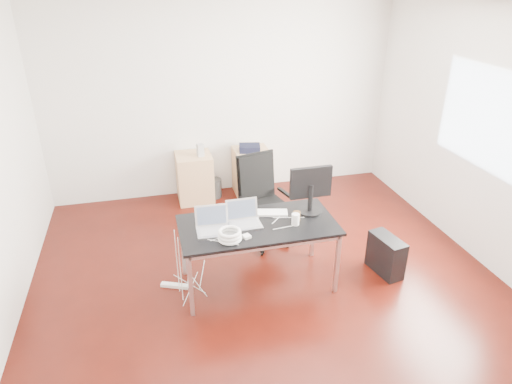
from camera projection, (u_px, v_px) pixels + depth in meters
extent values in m
plane|color=#320A05|center=(268.00, 284.00, 4.93)|extent=(5.00, 5.00, 0.00)
plane|color=silver|center=(273.00, 5.00, 3.70)|extent=(5.00, 5.00, 0.00)
plane|color=silver|center=(222.00, 99.00, 6.50)|extent=(5.00, 0.00, 5.00)
plane|color=silver|center=(415.00, 362.00, 2.14)|extent=(5.00, 0.00, 5.00)
plane|color=silver|center=(495.00, 142.00, 4.87)|extent=(0.00, 5.00, 5.00)
plane|color=white|center=(485.00, 119.00, 4.95)|extent=(0.00, 1.50, 1.50)
cube|color=black|center=(258.00, 225.00, 4.65)|extent=(1.60, 0.80, 0.03)
cube|color=silver|center=(191.00, 286.00, 4.34)|extent=(0.04, 0.04, 0.70)
cube|color=silver|center=(183.00, 247.00, 4.95)|extent=(0.04, 0.04, 0.70)
cube|color=silver|center=(337.00, 264.00, 4.67)|extent=(0.04, 0.04, 0.70)
cube|color=silver|center=(313.00, 230.00, 5.28)|extent=(0.04, 0.04, 0.70)
cylinder|color=black|center=(265.00, 226.00, 5.59)|extent=(0.06, 0.06, 0.47)
cube|color=black|center=(265.00, 207.00, 5.48)|extent=(0.58, 0.56, 0.06)
cube|color=black|center=(257.00, 177.00, 5.52)|extent=(0.47, 0.21, 0.55)
cube|color=tan|center=(195.00, 178.00, 6.61)|extent=(0.50, 0.50, 0.70)
cube|color=tan|center=(252.00, 172.00, 6.80)|extent=(0.50, 0.50, 0.70)
cube|color=black|center=(386.00, 255.00, 5.04)|extent=(0.28, 0.48, 0.44)
cylinder|color=black|center=(214.00, 188.00, 6.78)|extent=(0.29, 0.29, 0.28)
cube|color=white|center=(175.00, 285.00, 4.88)|extent=(0.30, 0.17, 0.04)
cube|color=silver|center=(214.00, 232.00, 4.49)|extent=(0.34, 0.24, 0.01)
cube|color=silver|center=(212.00, 216.00, 4.54)|extent=(0.33, 0.06, 0.22)
cube|color=#475166|center=(212.00, 216.00, 4.53)|extent=(0.29, 0.05, 0.18)
cube|color=silver|center=(245.00, 225.00, 4.61)|extent=(0.33, 0.24, 0.01)
cube|color=silver|center=(242.00, 209.00, 4.66)|extent=(0.33, 0.05, 0.22)
cube|color=#475166|center=(242.00, 210.00, 4.65)|extent=(0.29, 0.04, 0.18)
cylinder|color=black|center=(310.00, 211.00, 4.87)|extent=(0.26, 0.26, 0.02)
cylinder|color=black|center=(310.00, 198.00, 4.80)|extent=(0.05, 0.05, 0.30)
cube|color=black|center=(311.00, 182.00, 4.74)|extent=(0.45, 0.05, 0.34)
cube|color=#475166|center=(310.00, 181.00, 4.76)|extent=(0.40, 0.01, 0.29)
cube|color=white|center=(267.00, 213.00, 4.83)|extent=(0.46, 0.24, 0.02)
cylinder|color=white|center=(295.00, 219.00, 4.61)|extent=(0.10, 0.10, 0.12)
cylinder|color=brown|center=(297.00, 216.00, 4.69)|extent=(0.09, 0.09, 0.10)
torus|color=white|center=(230.00, 238.00, 4.36)|extent=(0.24, 0.24, 0.04)
torus|color=white|center=(230.00, 235.00, 4.34)|extent=(0.23, 0.23, 0.04)
torus|color=white|center=(230.00, 232.00, 4.33)|extent=(0.22, 0.22, 0.04)
cube|color=white|center=(247.00, 236.00, 4.40)|extent=(0.09, 0.09, 0.03)
cube|color=#9E9E9E|center=(200.00, 150.00, 6.38)|extent=(0.11, 0.10, 0.18)
cube|color=black|center=(250.00, 148.00, 6.58)|extent=(0.34, 0.30, 0.09)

